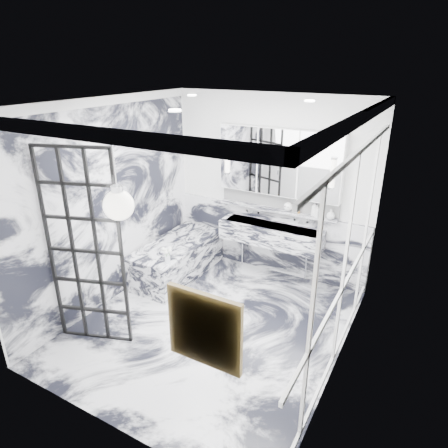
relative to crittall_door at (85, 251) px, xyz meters
The scene contains 25 objects.
floor 1.87m from the crittall_door, 38.78° to the left, with size 3.60×3.60×0.00m, color silver.
ceiling 2.16m from the crittall_door, 38.78° to the left, with size 3.60×3.60×0.00m, color white.
wall_back 2.94m from the crittall_door, 67.41° to the left, with size 3.60×3.60×0.00m, color white.
wall_front 1.45m from the crittall_door, 38.54° to the right, with size 3.60×3.60×0.00m, color white.
wall_left 1.04m from the crittall_door, 117.72° to the left, with size 3.60×3.60×0.00m, color white.
wall_right 2.88m from the crittall_door, 18.35° to the left, with size 3.60×3.60×0.00m, color white.
marble_clad_back 2.98m from the crittall_door, 67.22° to the left, with size 3.18×0.05×1.05m, color silver.
marble_clad_left 1.02m from the crittall_door, 116.97° to the left, with size 0.02×3.56×2.68m, color silver.
panel_molding 2.85m from the crittall_door, 18.48° to the left, with size 0.03×3.40×2.30m, color white.
soap_bottle_a 3.21m from the crittall_door, 54.47° to the left, with size 0.09×0.09×0.22m, color #8C5919.
soap_bottle_b 3.24m from the crittall_door, 53.87° to the left, with size 0.08×0.08×0.18m, color #4C4C51.
soap_bottle_c 3.36m from the crittall_door, 51.04° to the left, with size 0.12×0.12×0.15m, color silver.
face_pot 3.00m from the crittall_door, 60.72° to the left, with size 0.13×0.13×0.13m, color white.
amber_bottle 3.08m from the crittall_door, 57.99° to the left, with size 0.04×0.04×0.10m, color #8C5919.
flower_vase 1.35m from the crittall_door, 78.78° to the left, with size 0.08×0.08×0.12m, color silver.
crittall_door is the anchor object (origin of this frame).
artwork 2.32m from the crittall_door, 21.86° to the right, with size 0.49×0.05×0.49m, color #C14A13.
pendant_light 1.48m from the crittall_door, 24.28° to the right, with size 0.26×0.26×0.26m, color white.
trough_sink 2.81m from the crittall_door, 62.59° to the left, with size 1.60×0.45×0.30m, color silver.
ledge 2.92m from the crittall_door, 64.09° to the left, with size 1.90×0.14×0.04m, color silver.
subway_tile 2.97m from the crittall_door, 64.61° to the left, with size 1.90×0.03×0.23m, color white.
mirror_cabinet 2.99m from the crittall_door, 64.13° to the left, with size 1.90×0.16×1.00m, color white.
sconce_left 2.64m from the crittall_door, 79.82° to the left, with size 0.07×0.07×0.40m, color white.
sconce_right 3.34m from the crittall_door, 50.42° to the left, with size 0.07×0.07×0.40m, color white.
bathtub 2.02m from the crittall_door, 91.59° to the left, with size 0.75×1.65×0.55m, color silver.
Camera 1 is at (2.25, -3.70, 3.21)m, focal length 32.00 mm.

